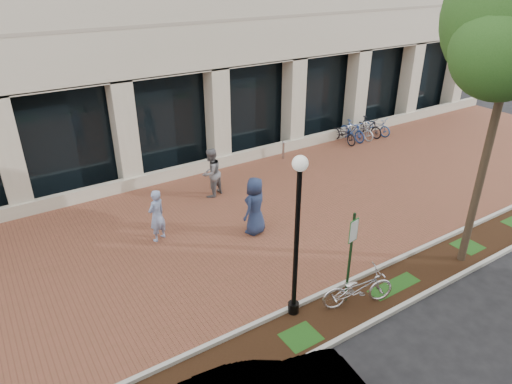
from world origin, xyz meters
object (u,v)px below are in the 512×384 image
locked_bicycle (358,288)px  pedestrian_left (157,216)px  parking_sign (351,248)px  pedestrian_right (255,206)px  lamppost (297,231)px  bollard (283,150)px  pedestrian_mid (211,173)px  bike_rack_cluster (360,129)px

locked_bicycle → pedestrian_left: size_ratio=1.11×
parking_sign → pedestrian_right: bearing=81.1°
lamppost → pedestrian_right: lamppost is taller
lamppost → bollard: 10.39m
parking_sign → pedestrian_left: 6.28m
pedestrian_mid → bike_rack_cluster: bearing=166.3°
locked_bicycle → bike_rack_cluster: 12.88m
bike_rack_cluster → pedestrian_mid: bearing=-174.1°
pedestrian_right → bike_rack_cluster: (9.34, 4.73, -0.50)m
lamppost → bike_rack_cluster: bearing=38.7°
locked_bicycle → bollard: 9.98m
pedestrian_left → bike_rack_cluster: pedestrian_left is taller
lamppost → bollard: bearing=55.6°
lamppost → pedestrian_left: lamppost is taller
pedestrian_right → pedestrian_left: bearing=-50.7°
pedestrian_left → pedestrian_right: bearing=130.8°
lamppost → bike_rack_cluster: size_ratio=1.44×
pedestrian_left → pedestrian_right: (2.83, -1.29, 0.10)m
locked_bicycle → pedestrian_left: pedestrian_left is taller
pedestrian_right → bollard: (4.48, 4.62, -0.54)m
bike_rack_cluster → lamppost: bearing=-145.2°
parking_sign → bollard: (4.34, 8.81, -1.23)m
pedestrian_right → bollard: bearing=-160.3°
parking_sign → pedestrian_mid: 7.35m
lamppost → locked_bicycle: 2.56m
parking_sign → locked_bicycle: (0.15, -0.24, -1.15)m
parking_sign → bike_rack_cluster: bearing=33.4°
lamppost → pedestrian_mid: lamppost is taller
lamppost → parking_sign: bearing=-15.6°
lamppost → pedestrian_right: (1.28, 3.79, -1.45)m
bollard → bike_rack_cluster: size_ratio=0.29×
locked_bicycle → pedestrian_mid: (-0.23, 7.55, 0.44)m
pedestrian_left → bollard: (7.31, 3.34, -0.44)m
parking_sign → locked_bicycle: bearing=-69.1°
parking_sign → bike_rack_cluster: (9.20, 8.92, -1.19)m
pedestrian_mid → pedestrian_right: (-0.05, -3.13, 0.03)m
pedestrian_left → bollard: 8.05m
pedestrian_right → locked_bicycle: bearing=67.5°
lamppost → bike_rack_cluster: lamppost is taller
pedestrian_right → bike_rack_cluster: size_ratio=0.65×
parking_sign → pedestrian_left: (-2.97, 5.48, -0.79)m
bollard → pedestrian_right: bearing=-134.1°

